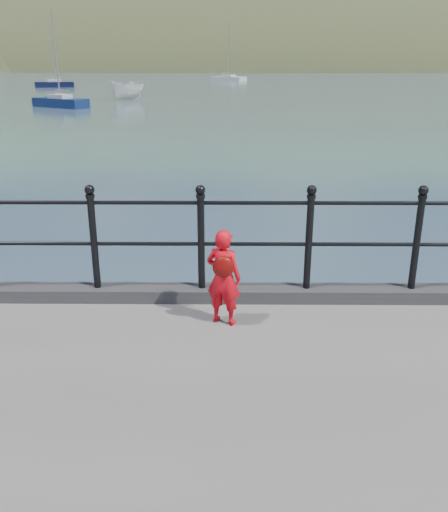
{
  "coord_description": "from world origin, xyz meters",
  "views": [
    {
      "loc": [
        0.9,
        -5.87,
        3.62
      ],
      "look_at": [
        0.86,
        -0.2,
        1.55
      ],
      "focal_mm": 38.0,
      "sensor_mm": 36.0,
      "label": 1
    }
  ],
  "objects_px": {
    "child": "(224,277)",
    "launch_white": "(127,90)",
    "sailboat_port": "(61,103)",
    "sailboat_deep": "(228,79)",
    "railing": "(147,231)",
    "sailboat_left": "(55,85)"
  },
  "relations": [
    {
      "from": "sailboat_port",
      "to": "sailboat_left",
      "type": "height_order",
      "value": "sailboat_left"
    },
    {
      "from": "launch_white",
      "to": "sailboat_port",
      "type": "xyz_separation_m",
      "value": [
        -3.77,
        -8.86,
        -0.51
      ]
    },
    {
      "from": "sailboat_deep",
      "to": "launch_white",
      "type": "bearing_deg",
      "value": -60.56
    },
    {
      "from": "launch_white",
      "to": "sailboat_port",
      "type": "bearing_deg",
      "value": -82.72
    },
    {
      "from": "sailboat_port",
      "to": "sailboat_deep",
      "type": "xyz_separation_m",
      "value": [
        13.24,
        56.52,
        0.0
      ]
    },
    {
      "from": "railing",
      "to": "sailboat_port",
      "type": "relative_size",
      "value": 2.48
    },
    {
      "from": "railing",
      "to": "sailboat_left",
      "type": "height_order",
      "value": "sailboat_left"
    },
    {
      "from": "sailboat_deep",
      "to": "sailboat_left",
      "type": "relative_size",
      "value": 1.36
    },
    {
      "from": "sailboat_port",
      "to": "sailboat_deep",
      "type": "height_order",
      "value": "sailboat_deep"
    },
    {
      "from": "sailboat_port",
      "to": "sailboat_left",
      "type": "bearing_deg",
      "value": 140.03
    },
    {
      "from": "child",
      "to": "sailboat_port",
      "type": "relative_size",
      "value": 0.14
    },
    {
      "from": "child",
      "to": "sailboat_deep",
      "type": "bearing_deg",
      "value": -66.9
    },
    {
      "from": "sailboat_left",
      "to": "sailboat_port",
      "type": "bearing_deg",
      "value": -86.49
    },
    {
      "from": "launch_white",
      "to": "sailboat_deep",
      "type": "height_order",
      "value": "sailboat_deep"
    },
    {
      "from": "railing",
      "to": "sailboat_deep",
      "type": "xyz_separation_m",
      "value": [
        0.81,
        95.1,
        -1.48
      ]
    },
    {
      "from": "sailboat_port",
      "to": "launch_white",
      "type": "bearing_deg",
      "value": 99.35
    },
    {
      "from": "child",
      "to": "sailboat_port",
      "type": "height_order",
      "value": "sailboat_port"
    },
    {
      "from": "sailboat_left",
      "to": "launch_white",
      "type": "bearing_deg",
      "value": -73.27
    },
    {
      "from": "sailboat_port",
      "to": "railing",
      "type": "bearing_deg",
      "value": -39.73
    },
    {
      "from": "child",
      "to": "launch_white",
      "type": "height_order",
      "value": "child"
    },
    {
      "from": "child",
      "to": "launch_white",
      "type": "relative_size",
      "value": 0.23
    },
    {
      "from": "railing",
      "to": "sailboat_port",
      "type": "bearing_deg",
      "value": 107.86
    }
  ]
}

